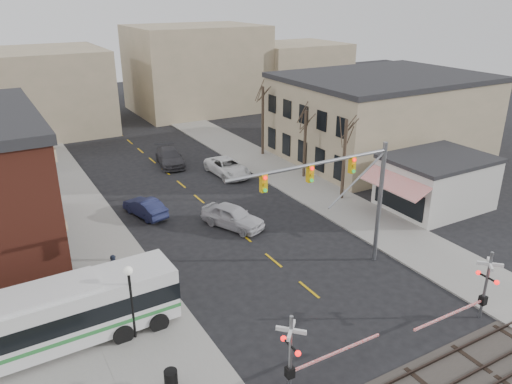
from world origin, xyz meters
TOP-DOWN VIEW (x-y plane):
  - ground at (0.00, 0.00)m, footprint 160.00×160.00m
  - sidewalk_west at (-9.50, 20.00)m, footprint 5.00×60.00m
  - sidewalk_east at (9.50, 20.00)m, footprint 5.00×60.00m
  - tan_building at (22.00, 20.00)m, footprint 20.30×15.30m
  - awning_shop at (15.97, 7.00)m, footprint 9.74×6.20m
  - tree_east_a at (10.50, 12.00)m, footprint 0.28×0.28m
  - tree_east_b at (10.80, 18.00)m, footprint 0.28×0.28m
  - tree_east_c at (11.00, 26.00)m, footprint 0.28×0.28m
  - transit_bus at (-14.00, 3.96)m, footprint 12.58×3.06m
  - traffic_signal_mast at (2.86, 2.82)m, footprint 10.91×0.30m
  - rr_crossing_west at (-5.06, -4.19)m, footprint 5.60×1.36m
  - rr_crossing_east at (6.00, -4.80)m, footprint 5.60×1.36m
  - street_lamp at (-10.25, 2.73)m, footprint 0.44×0.44m
  - trash_bin at (-9.94, -1.54)m, footprint 0.60×0.60m
  - car_a at (0.02, 11.81)m, footprint 3.91×5.43m
  - car_b at (-5.00, 17.01)m, footprint 2.56×4.61m
  - car_c at (4.84, 22.21)m, footprint 2.80×5.72m
  - car_d at (1.16, 27.82)m, footprint 3.19×5.89m
  - pedestrian_near at (-8.65, 4.92)m, footprint 0.47×0.65m
  - pedestrian_far at (-9.62, 8.63)m, footprint 1.03×0.98m

SIDE VIEW (x-z plane):
  - ground at x=0.00m, z-range 0.00..0.00m
  - sidewalk_west at x=-9.50m, z-range 0.00..0.12m
  - sidewalk_east at x=9.50m, z-range 0.00..0.12m
  - trash_bin at x=-9.94m, z-range 0.12..1.10m
  - car_b at x=-5.00m, z-range 0.00..1.44m
  - car_c at x=4.84m, z-range 0.00..1.56m
  - car_d at x=1.16m, z-range 0.00..1.62m
  - car_a at x=0.02m, z-range 0.00..1.72m
  - pedestrian_near at x=-8.65m, z-range 0.12..1.77m
  - pedestrian_far at x=-9.62m, z-range 0.12..1.79m
  - transit_bus at x=-14.00m, z-range 0.21..3.43m
  - rr_crossing_west at x=-5.06m, z-range -0.03..3.97m
  - rr_crossing_east at x=6.00m, z-range -0.03..3.97m
  - awning_shop at x=15.97m, z-range 0.01..4.31m
  - street_lamp at x=-10.25m, z-range 1.02..5.09m
  - tree_east_b at x=10.80m, z-range 0.12..6.42m
  - tree_east_a at x=10.50m, z-range 0.12..6.87m
  - tree_east_c at x=11.00m, z-range 0.12..7.32m
  - tan_building at x=22.00m, z-range 0.01..8.51m
  - traffic_signal_mast at x=2.86m, z-range 1.79..9.79m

